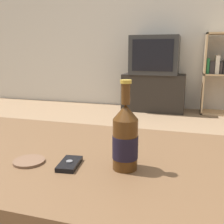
{
  "coord_description": "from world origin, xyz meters",
  "views": [
    {
      "loc": [
        0.34,
        -0.78,
        0.79
      ],
      "look_at": [
        0.04,
        0.23,
        0.55
      ],
      "focal_mm": 42.0,
      "sensor_mm": 36.0,
      "label": 1
    }
  ],
  "objects_px": {
    "tv_stand": "(154,92)",
    "bookshelf": "(223,72)",
    "cell_phone": "(70,164)",
    "television": "(155,55)",
    "beer_bottle": "(125,138)"
  },
  "relations": [
    {
      "from": "bookshelf",
      "to": "tv_stand",
      "type": "bearing_deg",
      "value": -176.83
    },
    {
      "from": "television",
      "to": "cell_phone",
      "type": "xyz_separation_m",
      "value": [
        0.12,
        -2.86,
        -0.29
      ]
    },
    {
      "from": "tv_stand",
      "to": "television",
      "type": "distance_m",
      "value": 0.5
    },
    {
      "from": "tv_stand",
      "to": "television",
      "type": "xyz_separation_m",
      "value": [
        0.0,
        -0.0,
        0.5
      ]
    },
    {
      "from": "bookshelf",
      "to": "beer_bottle",
      "type": "bearing_deg",
      "value": -101.18
    },
    {
      "from": "bookshelf",
      "to": "beer_bottle",
      "type": "xyz_separation_m",
      "value": [
        -0.57,
        -2.88,
        -0.0
      ]
    },
    {
      "from": "tv_stand",
      "to": "beer_bottle",
      "type": "relative_size",
      "value": 3.08
    },
    {
      "from": "television",
      "to": "cell_phone",
      "type": "height_order",
      "value": "television"
    },
    {
      "from": "bookshelf",
      "to": "cell_phone",
      "type": "xyz_separation_m",
      "value": [
        -0.74,
        -2.91,
        -0.09
      ]
    },
    {
      "from": "television",
      "to": "bookshelf",
      "type": "distance_m",
      "value": 0.88
    },
    {
      "from": "bookshelf",
      "to": "television",
      "type": "bearing_deg",
      "value": -176.57
    },
    {
      "from": "cell_phone",
      "to": "television",
      "type": "bearing_deg",
      "value": 85.29
    },
    {
      "from": "beer_bottle",
      "to": "cell_phone",
      "type": "height_order",
      "value": "beer_bottle"
    },
    {
      "from": "tv_stand",
      "to": "beer_bottle",
      "type": "distance_m",
      "value": 2.86
    },
    {
      "from": "tv_stand",
      "to": "bookshelf",
      "type": "relative_size",
      "value": 0.81
    }
  ]
}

